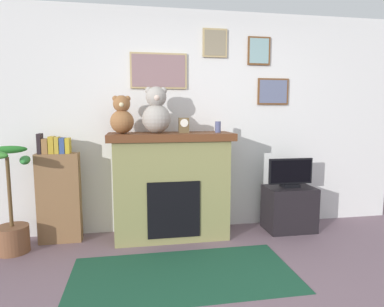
{
  "coord_description": "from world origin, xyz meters",
  "views": [
    {
      "loc": [
        -0.79,
        -1.97,
        1.43
      ],
      "look_at": [
        -0.13,
        1.69,
        0.96
      ],
      "focal_mm": 30.97,
      "sensor_mm": 36.0,
      "label": 1
    }
  ],
  "objects_px": {
    "mantel_clock": "(184,125)",
    "bookshelf": "(59,193)",
    "fireplace": "(171,185)",
    "television": "(290,174)",
    "candle_jar": "(218,127)",
    "potted_plant": "(12,219)",
    "tv_stand": "(289,208)",
    "teddy_bear_grey": "(156,112)",
    "teddy_bear_cream": "(122,116)"
  },
  "relations": [
    {
      "from": "potted_plant",
      "to": "bookshelf",
      "type": "bearing_deg",
      "value": 26.11
    },
    {
      "from": "candle_jar",
      "to": "teddy_bear_grey",
      "type": "xyz_separation_m",
      "value": [
        -0.69,
        -0.0,
        0.16
      ]
    },
    {
      "from": "mantel_clock",
      "to": "bookshelf",
      "type": "bearing_deg",
      "value": 176.91
    },
    {
      "from": "fireplace",
      "to": "teddy_bear_grey",
      "type": "height_order",
      "value": "teddy_bear_grey"
    },
    {
      "from": "bookshelf",
      "to": "mantel_clock",
      "type": "height_order",
      "value": "mantel_clock"
    },
    {
      "from": "fireplace",
      "to": "mantel_clock",
      "type": "relative_size",
      "value": 8.22
    },
    {
      "from": "television",
      "to": "mantel_clock",
      "type": "xyz_separation_m",
      "value": [
        -1.28,
        0.03,
        0.58
      ]
    },
    {
      "from": "bookshelf",
      "to": "potted_plant",
      "type": "bearing_deg",
      "value": -153.89
    },
    {
      "from": "potted_plant",
      "to": "television",
      "type": "bearing_deg",
      "value": 1.92
    },
    {
      "from": "candle_jar",
      "to": "television",
      "type": "bearing_deg",
      "value": -1.86
    },
    {
      "from": "fireplace",
      "to": "teddy_bear_cream",
      "type": "bearing_deg",
      "value": -178.01
    },
    {
      "from": "tv_stand",
      "to": "television",
      "type": "xyz_separation_m",
      "value": [
        0.0,
        -0.0,
        0.43
      ]
    },
    {
      "from": "television",
      "to": "mantel_clock",
      "type": "distance_m",
      "value": 1.41
    },
    {
      "from": "potted_plant",
      "to": "television",
      "type": "relative_size",
      "value": 1.99
    },
    {
      "from": "teddy_bear_cream",
      "to": "potted_plant",
      "type": "bearing_deg",
      "value": -173.29
    },
    {
      "from": "bookshelf",
      "to": "candle_jar",
      "type": "bearing_deg",
      "value": -2.36
    },
    {
      "from": "tv_stand",
      "to": "television",
      "type": "relative_size",
      "value": 1.05
    },
    {
      "from": "fireplace",
      "to": "television",
      "type": "height_order",
      "value": "fireplace"
    },
    {
      "from": "teddy_bear_grey",
      "to": "teddy_bear_cream",
      "type": "bearing_deg",
      "value": 179.98
    },
    {
      "from": "teddy_bear_grey",
      "to": "television",
      "type": "bearing_deg",
      "value": -1.02
    },
    {
      "from": "tv_stand",
      "to": "television",
      "type": "bearing_deg",
      "value": -90.0
    },
    {
      "from": "tv_stand",
      "to": "teddy_bear_cream",
      "type": "height_order",
      "value": "teddy_bear_cream"
    },
    {
      "from": "fireplace",
      "to": "bookshelf",
      "type": "distance_m",
      "value": 1.22
    },
    {
      "from": "tv_stand",
      "to": "teddy_bear_cream",
      "type": "xyz_separation_m",
      "value": [
        -1.95,
        0.03,
        1.11
      ]
    },
    {
      "from": "candle_jar",
      "to": "teddy_bear_cream",
      "type": "bearing_deg",
      "value": -179.97
    },
    {
      "from": "mantel_clock",
      "to": "teddy_bear_grey",
      "type": "bearing_deg",
      "value": 179.87
    },
    {
      "from": "potted_plant",
      "to": "candle_jar",
      "type": "distance_m",
      "value": 2.36
    },
    {
      "from": "bookshelf",
      "to": "television",
      "type": "distance_m",
      "value": 2.65
    },
    {
      "from": "bookshelf",
      "to": "mantel_clock",
      "type": "relative_size",
      "value": 7.17
    },
    {
      "from": "potted_plant",
      "to": "television",
      "type": "height_order",
      "value": "potted_plant"
    },
    {
      "from": "potted_plant",
      "to": "mantel_clock",
      "type": "distance_m",
      "value": 2.02
    },
    {
      "from": "tv_stand",
      "to": "candle_jar",
      "type": "height_order",
      "value": "candle_jar"
    },
    {
      "from": "bookshelf",
      "to": "tv_stand",
      "type": "height_order",
      "value": "bookshelf"
    },
    {
      "from": "bookshelf",
      "to": "television",
      "type": "xyz_separation_m",
      "value": [
        2.65,
        -0.1,
        0.15
      ]
    },
    {
      "from": "television",
      "to": "candle_jar",
      "type": "distance_m",
      "value": 1.05
    },
    {
      "from": "bookshelf",
      "to": "potted_plant",
      "type": "relative_size",
      "value": 1.11
    },
    {
      "from": "bookshelf",
      "to": "teddy_bear_grey",
      "type": "xyz_separation_m",
      "value": [
        1.07,
        -0.07,
        0.88
      ]
    },
    {
      "from": "candle_jar",
      "to": "potted_plant",
      "type": "bearing_deg",
      "value": -176.54
    },
    {
      "from": "bookshelf",
      "to": "teddy_bear_grey",
      "type": "relative_size",
      "value": 2.37
    },
    {
      "from": "potted_plant",
      "to": "tv_stand",
      "type": "relative_size",
      "value": 1.9
    },
    {
      "from": "television",
      "to": "bookshelf",
      "type": "bearing_deg",
      "value": 177.81
    },
    {
      "from": "candle_jar",
      "to": "teddy_bear_cream",
      "type": "xyz_separation_m",
      "value": [
        -1.06,
        -0.0,
        0.12
      ]
    },
    {
      "from": "potted_plant",
      "to": "mantel_clock",
      "type": "xyz_separation_m",
      "value": [
        1.78,
        0.13,
        0.93
      ]
    },
    {
      "from": "bookshelf",
      "to": "teddy_bear_cream",
      "type": "distance_m",
      "value": 1.09
    },
    {
      "from": "fireplace",
      "to": "mantel_clock",
      "type": "distance_m",
      "value": 0.69
    },
    {
      "from": "mantel_clock",
      "to": "teddy_bear_grey",
      "type": "distance_m",
      "value": 0.33
    },
    {
      "from": "teddy_bear_cream",
      "to": "candle_jar",
      "type": "bearing_deg",
      "value": 0.03
    },
    {
      "from": "candle_jar",
      "to": "teddy_bear_grey",
      "type": "relative_size",
      "value": 0.25
    },
    {
      "from": "candle_jar",
      "to": "tv_stand",
      "type": "bearing_deg",
      "value": -1.77
    },
    {
      "from": "fireplace",
      "to": "television",
      "type": "xyz_separation_m",
      "value": [
        1.43,
        -0.05,
        0.09
      ]
    }
  ]
}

